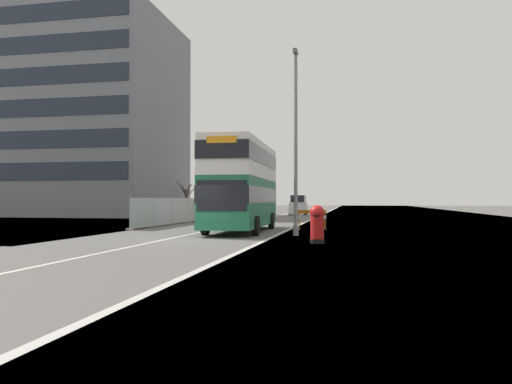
{
  "coord_description": "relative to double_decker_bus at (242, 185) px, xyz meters",
  "views": [
    {
      "loc": [
        7.24,
        -20.8,
        1.79
      ],
      "look_at": [
        2.18,
        4.57,
        2.2
      ],
      "focal_mm": 34.76,
      "sensor_mm": 36.0,
      "label": 1
    }
  ],
  "objects": [
    {
      "name": "backdrop_office_block",
      "position": [
        -25.01,
        25.49,
        8.61
      ],
      "size": [
        20.78,
        16.65,
        22.5
      ],
      "color": "gray",
      "rests_on": "ground"
    },
    {
      "name": "double_decker_bus",
      "position": [
        0.0,
        0.0,
        0.0
      ],
      "size": [
        3.12,
        10.23,
        4.97
      ],
      "color": "#1E6B47",
      "rests_on": "ground"
    },
    {
      "name": "roadworks_barrier",
      "position": [
        3.74,
        2.28,
        -1.89
      ],
      "size": [
        1.71,
        0.46,
        1.18
      ],
      "color": "orange",
      "rests_on": "ground"
    },
    {
      "name": "bare_tree_far_verge_near",
      "position": [
        -13.4,
        28.72,
        -0.65
      ],
      "size": [
        2.22,
        2.72,
        4.02
      ],
      "color": "#4C3D2D",
      "rests_on": "ground"
    },
    {
      "name": "car_receding_far",
      "position": [
        -0.26,
        30.88,
        -1.56
      ],
      "size": [
        1.93,
        4.32,
        2.33
      ],
      "color": "silver",
      "rests_on": "ground"
    },
    {
      "name": "car_receding_mid",
      "position": [
        -3.75,
        20.93,
        -1.66
      ],
      "size": [
        2.05,
        3.87,
        2.09
      ],
      "color": "maroon",
      "rests_on": "ground"
    },
    {
      "name": "red_pillar_postbox",
      "position": [
        4.72,
        -6.78,
        -1.78
      ],
      "size": [
        0.61,
        0.61,
        1.57
      ],
      "color": "black",
      "rests_on": "ground"
    },
    {
      "name": "ground",
      "position": [
        -0.35,
        -6.31,
        -2.69
      ],
      "size": [
        140.0,
        280.0,
        0.1
      ],
      "color": "#565451"
    },
    {
      "name": "construction_site_fence",
      "position": [
        -6.69,
        6.53,
        -1.7
      ],
      "size": [
        0.44,
        13.8,
        1.97
      ],
      "color": "#A8AAAD",
      "rests_on": "ground"
    },
    {
      "name": "lamppost_foreground",
      "position": [
        3.35,
        -2.6,
        1.79
      ],
      "size": [
        0.29,
        0.7,
        9.34
      ],
      "color": "gray",
      "rests_on": "ground"
    },
    {
      "name": "car_oncoming_near",
      "position": [
        -4.24,
        14.6,
        -1.64
      ],
      "size": [
        2.01,
        4.31,
        2.16
      ],
      "color": "silver",
      "rests_on": "ground"
    }
  ]
}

